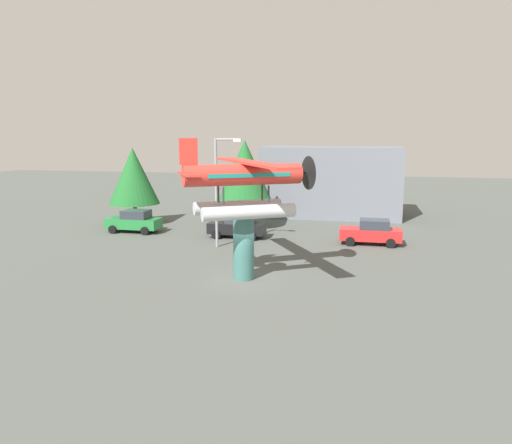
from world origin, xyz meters
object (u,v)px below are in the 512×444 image
object	(u,v)px
car_mid_black	(238,226)
car_far_red	(371,232)
tree_east	(245,172)
storefront_building	(331,181)
floatplane_monument	(246,184)
tree_west	(133,176)
car_near_green	(134,221)
display_pedestal	(244,248)
streetlight_primary	(219,184)

from	to	relation	value
car_mid_black	car_far_red	world-z (taller)	same
car_mid_black	tree_east	distance (m)	5.51
storefront_building	tree_east	world-z (taller)	tree_east
floatplane_monument	tree_west	world-z (taller)	floatplane_monument
car_mid_black	car_far_red	distance (m)	9.71
car_near_green	floatplane_monument	bearing A→B (deg)	138.68
storefront_building	car_mid_black	bearing A→B (deg)	-116.93
car_far_red	storefront_building	bearing A→B (deg)	-73.40
floatplane_monument	tree_east	bearing A→B (deg)	73.01
display_pedestal	car_mid_black	world-z (taller)	display_pedestal
display_pedestal	car_near_green	size ratio (longest dim) A/B	0.80
floatplane_monument	tree_east	size ratio (longest dim) A/B	1.31
tree_west	storefront_building	bearing A→B (deg)	27.34
car_far_red	streetlight_primary	world-z (taller)	streetlight_primary
car_near_green	streetlight_primary	world-z (taller)	streetlight_primary
display_pedestal	tree_east	world-z (taller)	tree_east
floatplane_monument	streetlight_primary	xyz separation A→B (m)	(-3.49, 6.73, -0.74)
storefront_building	tree_west	world-z (taller)	tree_west
display_pedestal	car_far_red	size ratio (longest dim) A/B	0.80
display_pedestal	floatplane_monument	distance (m)	3.36
car_far_red	car_mid_black	bearing A→B (deg)	-1.11
floatplane_monument	tree_west	size ratio (longest dim) A/B	1.45
storefront_building	tree_east	distance (m)	10.37
floatplane_monument	streetlight_primary	size ratio (longest dim) A/B	1.29
tree_west	car_mid_black	bearing A→B (deg)	-19.60
streetlight_primary	car_far_red	bearing A→B (deg)	16.77
floatplane_monument	car_far_red	bearing A→B (deg)	24.83
floatplane_monument	tree_west	distance (m)	18.94
car_near_green	storefront_building	bearing A→B (deg)	-141.02
car_near_green	tree_west	bearing A→B (deg)	-64.40
tree_east	floatplane_monument	bearing A→B (deg)	-75.95
car_far_red	tree_east	distance (m)	11.58
car_mid_black	storefront_building	world-z (taller)	storefront_building
car_near_green	display_pedestal	bearing A→B (deg)	138.21
floatplane_monument	tree_east	xyz separation A→B (m)	(-3.49, 13.97, -0.41)
car_far_red	tree_west	world-z (taller)	tree_west
display_pedestal	car_far_red	xyz separation A→B (m)	(6.74, 9.84, -0.81)
car_far_red	tree_west	bearing A→B (deg)	-10.82
floatplane_monument	tree_west	bearing A→B (deg)	103.15
display_pedestal	streetlight_primary	size ratio (longest dim) A/B	0.46
streetlight_primary	car_near_green	bearing A→B (deg)	156.97
tree_west	tree_east	world-z (taller)	tree_east
display_pedestal	car_mid_black	bearing A→B (deg)	106.46
car_near_green	car_far_red	xyz separation A→B (m)	(18.18, -0.38, 0.00)
car_mid_black	display_pedestal	bearing A→B (deg)	106.46
car_far_red	storefront_building	xyz separation A→B (m)	(-3.62, 12.16, 2.37)
storefront_building	tree_east	bearing A→B (deg)	-129.21
car_near_green	car_mid_black	size ratio (longest dim) A/B	1.00
streetlight_primary	tree_west	size ratio (longest dim) A/B	1.13
car_far_red	storefront_building	distance (m)	12.90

